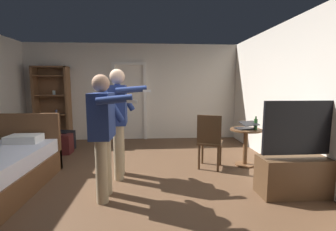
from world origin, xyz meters
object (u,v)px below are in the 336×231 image
Objects in this scene: person_blue_shirt at (103,128)px; suitcase_small at (60,144)px; person_striped_shirt at (119,115)px; suitcase_dark at (60,140)px; tv_flatscreen at (304,168)px; bottle_on_table at (256,124)px; side_table at (246,141)px; laptop at (246,127)px; wooden_chair at (210,139)px; bookshelf at (53,102)px.

person_blue_shirt is 3.24× the size of suitcase_small.
person_striped_shirt reaches higher than suitcase_dark.
tv_flatscreen is at bearing -29.82° from suitcase_small.
suitcase_dark is at bearing 160.30° from bottle_on_table.
laptop is (-0.02, -0.04, 0.29)m from side_table.
tv_flatscreen is at bearing -17.74° from person_striped_shirt.
side_table is 1.73× the size of laptop.
side_table is at bearing -16.57° from suitcase_small.
wooden_chair is (-0.72, -0.12, 0.08)m from side_table.
wooden_chair is at bearing 30.36° from person_blue_shirt.
side_table is 2.86× the size of bottle_on_table.
tv_flatscreen is 1.27m from laptop.
bookshelf is 1.54m from suitcase_small.
bookshelf reaches higher than suitcase_dark.
side_table is 0.43× the size of person_blue_shirt.
bookshelf reaches higher than laptop.
bottle_on_table is at bearing 2.88° from wooden_chair.
bookshelf is 2.01× the size of wooden_chair.
laptop is at bearing -27.25° from bookshelf.
tv_flatscreen is (4.68, -3.39, -0.69)m from bookshelf.
person_blue_shirt is 2.86× the size of suitcase_dark.
tv_flatscreen is at bearing -80.42° from bottle_on_table.
person_striped_shirt is (-2.42, -0.29, 0.23)m from bottle_on_table.
person_blue_shirt reaches higher than bottle_on_table.
person_blue_shirt is (1.97, -3.29, -0.12)m from bookshelf.
laptop reaches higher than suitcase_small.
wooden_chair reaches higher than suitcase_small.
wooden_chair reaches higher than laptop.
bottle_on_table is (4.49, -2.27, -0.26)m from bookshelf.
suitcase_small is (0.57, -1.15, -0.85)m from bookshelf.
bookshelf is at bearing 152.75° from laptop.
person_blue_shirt is at bearing -158.01° from bottle_on_table.
tv_flatscreen is at bearing -45.91° from wooden_chair.
laptop reaches higher than suitcase_dark.
suitcase_small is at bearing 151.44° from tv_flatscreen.
bookshelf is at bearing 133.77° from suitcase_dark.
bottle_on_table is (0.14, -0.08, 0.34)m from side_table.
tv_flatscreen is 4.69m from suitcase_small.
person_striped_shirt is at bearing -44.23° from suitcase_small.
suitcase_dark is (-3.88, 1.41, -0.53)m from laptop.
laptop is (-0.35, 1.16, 0.38)m from tv_flatscreen.
bottle_on_table reaches higher than side_table.
person_blue_shirt is 0.93× the size of person_striped_shirt.
bottle_on_table reaches higher than suitcase_dark.
wooden_chair is 1.73× the size of suitcase_dark.
laptop is at bearing 106.66° from tv_flatscreen.
laptop is at bearing 8.28° from person_striped_shirt.
person_striped_shirt is 2.22m from suitcase_small.
side_table is at bearing 150.26° from bottle_on_table.
suitcase_dark is at bearing 107.01° from suitcase_small.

